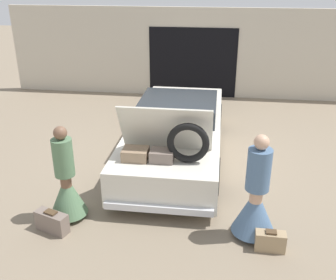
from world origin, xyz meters
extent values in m
plane|color=#7F705B|center=(0.00, 0.00, 0.00)|extent=(40.00, 40.00, 0.00)
cube|color=beige|center=(0.00, 4.59, 1.40)|extent=(12.00, 0.12, 2.80)
cube|color=black|center=(0.00, 4.52, 1.10)|extent=(2.80, 0.02, 2.20)
cube|color=silver|center=(0.00, 0.00, 0.51)|extent=(1.91, 5.19, 0.65)
cube|color=#1E2328|center=(0.00, 0.31, 1.02)|extent=(1.68, 1.66, 0.38)
cylinder|color=black|center=(-0.89, 1.61, 0.35)|extent=(0.18, 0.71, 0.71)
cylinder|color=black|center=(0.89, 1.61, 0.35)|extent=(0.18, 0.71, 0.71)
cylinder|color=black|center=(-0.89, -1.56, 0.35)|extent=(0.18, 0.71, 0.71)
cylinder|color=black|center=(0.89, -1.56, 0.35)|extent=(0.18, 0.71, 0.71)
cube|color=silver|center=(0.00, -2.63, 0.28)|extent=(1.82, 0.10, 0.12)
cube|color=silver|center=(0.00, -1.70, 1.31)|extent=(1.63, 0.57, 0.96)
cube|color=#8C7259|center=(-0.49, -1.99, 0.93)|extent=(0.44, 0.36, 0.20)
cube|color=#75665B|center=(-0.03, -1.99, 0.93)|extent=(0.41, 0.33, 0.20)
torus|color=black|center=(0.41, -1.99, 1.19)|extent=(0.72, 0.12, 0.72)
cylinder|color=brown|center=(-1.53, -2.64, 0.40)|extent=(0.18, 0.18, 0.80)
cone|color=#567A56|center=(-1.53, -2.64, 0.44)|extent=(0.63, 0.63, 0.72)
cylinder|color=#567A56|center=(-1.53, -2.64, 1.12)|extent=(0.33, 0.33, 0.63)
sphere|color=brown|center=(-1.53, -2.64, 1.54)|extent=(0.22, 0.22, 0.22)
cylinder|color=tan|center=(1.53, -2.74, 0.42)|extent=(0.20, 0.20, 0.83)
cone|color=slate|center=(1.53, -2.74, 0.46)|extent=(0.68, 0.68, 0.75)
cylinder|color=slate|center=(1.53, -2.74, 1.17)|extent=(0.36, 0.36, 0.66)
sphere|color=tan|center=(1.53, -2.74, 1.61)|extent=(0.23, 0.23, 0.23)
cube|color=#75665B|center=(-1.65, -3.06, 0.17)|extent=(0.59, 0.38, 0.33)
cube|color=#4C3823|center=(-1.65, -3.06, 0.35)|extent=(0.22, 0.18, 0.02)
cube|color=#9E8460|center=(1.76, -3.08, 0.15)|extent=(0.45, 0.20, 0.30)
cube|color=#4C3823|center=(1.76, -3.08, 0.32)|extent=(0.16, 0.12, 0.02)
camera|label=1|loc=(0.88, -7.99, 3.89)|focal=42.00mm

